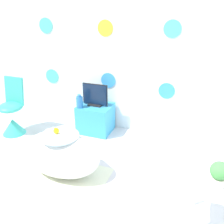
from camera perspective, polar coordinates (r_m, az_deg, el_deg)
name	(u,v)px	position (r m, az deg, el deg)	size (l,w,h in m)	color
ground_plane	(22,223)	(2.80, -18.96, -21.81)	(12.00, 12.00, 0.00)	silver
wall_back_dotted	(106,44)	(3.90, -1.30, 14.56)	(5.05, 0.05, 2.60)	white
rug	(55,176)	(3.24, -12.25, -13.49)	(1.21, 0.76, 0.01)	silver
bathtub	(61,154)	(3.12, -10.99, -9.02)	(0.93, 0.54, 0.53)	white
rubber_duck	(56,130)	(2.98, -12.07, -3.96)	(0.07, 0.07, 0.08)	yellow
chair	(12,117)	(4.22, -20.85, -0.93)	(0.36, 0.37, 0.86)	#38B2A3
tv_cabinet	(96,118)	(4.03, -3.59, -1.37)	(0.49, 0.43, 0.43)	#389ED6
tv	(95,96)	(3.89, -3.72, 3.52)	(0.39, 0.12, 0.34)	black
vase	(79,102)	(3.86, -7.09, 2.21)	(0.10, 0.10, 0.20)	#2D72B7
side_table	(215,193)	(2.59, 21.52, -16.07)	(0.40, 0.39, 0.43)	silver
potted_plant_left	(219,173)	(2.47, 22.28, -12.27)	(0.16, 0.16, 0.25)	beige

